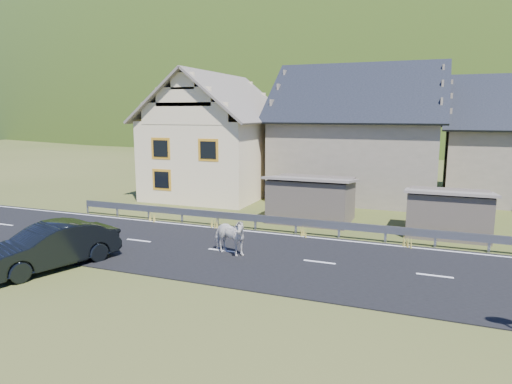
% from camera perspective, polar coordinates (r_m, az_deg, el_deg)
% --- Properties ---
extents(ground, '(160.00, 160.00, 0.00)m').
position_cam_1_polar(ground, '(17.31, 7.94, -8.79)').
color(ground, '#2D3E11').
rests_on(ground, ground).
extents(road, '(60.00, 7.00, 0.04)m').
position_cam_1_polar(road, '(17.30, 7.94, -8.73)').
color(road, black).
rests_on(road, ground).
extents(lane_markings, '(60.00, 6.60, 0.01)m').
position_cam_1_polar(lane_markings, '(17.30, 7.94, -8.65)').
color(lane_markings, silver).
rests_on(lane_markings, road).
extents(guardrail, '(28.10, 0.09, 0.75)m').
position_cam_1_polar(guardrail, '(20.62, 10.35, -4.19)').
color(guardrail, '#93969B').
rests_on(guardrail, ground).
extents(shed_left, '(4.30, 3.30, 2.40)m').
position_cam_1_polar(shed_left, '(23.61, 6.94, -0.98)').
color(shed_left, brown).
rests_on(shed_left, ground).
extents(shed_right, '(3.80, 2.90, 2.20)m').
position_cam_1_polar(shed_right, '(22.46, 22.89, -2.51)').
color(shed_right, brown).
rests_on(shed_right, ground).
extents(house_cream, '(7.80, 9.80, 8.30)m').
position_cam_1_polar(house_cream, '(31.18, -4.86, 7.70)').
color(house_cream, beige).
rests_on(house_cream, ground).
extents(house_stone_a, '(10.80, 9.80, 8.90)m').
position_cam_1_polar(house_stone_a, '(31.36, 12.77, 8.02)').
color(house_stone_a, gray).
rests_on(house_stone_a, ground).
extents(mountain, '(440.00, 280.00, 260.00)m').
position_cam_1_polar(mountain, '(197.65, 21.44, 1.75)').
color(mountain, '#22380E').
rests_on(mountain, ground).
extents(conifer_patch, '(76.00, 50.00, 28.00)m').
position_cam_1_polar(conifer_patch, '(138.99, -3.80, 10.03)').
color(conifer_patch, black).
rests_on(conifer_patch, ground).
extents(horse, '(1.30, 1.93, 1.50)m').
position_cam_1_polar(horse, '(17.84, -3.44, -5.50)').
color(horse, silver).
rests_on(horse, road).
extents(car, '(3.15, 5.12, 1.59)m').
position_cam_1_polar(car, '(18.01, -24.37, -6.21)').
color(car, black).
rests_on(car, ground).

